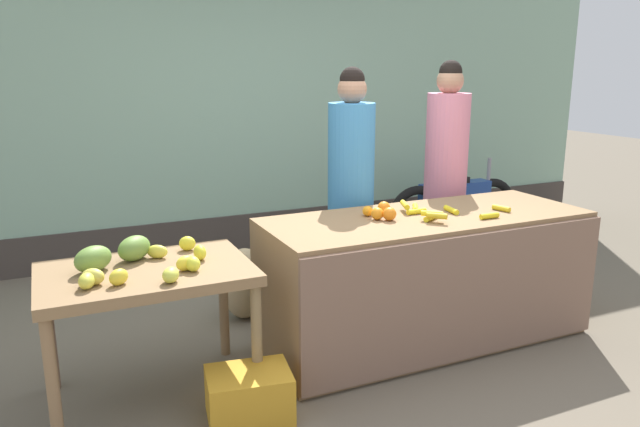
{
  "coord_description": "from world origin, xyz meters",
  "views": [
    {
      "loc": [
        -1.83,
        -3.22,
        1.83
      ],
      "look_at": [
        -0.28,
        0.15,
        0.92
      ],
      "focal_mm": 34.01,
      "sensor_mm": 36.0,
      "label": 1
    }
  ],
  "objects": [
    {
      "name": "vendor_woman_blue_shirt",
      "position": [
        0.2,
        0.66,
        0.92
      ],
      "size": [
        0.34,
        0.34,
        1.82
      ],
      "color": "#33333D",
      "rests_on": "ground"
    },
    {
      "name": "fruit_stall_counter",
      "position": [
        0.43,
        -0.01,
        0.43
      ],
      "size": [
        2.18,
        0.84,
        0.87
      ],
      "color": "olive",
      "rests_on": "ground"
    },
    {
      "name": "produce_sack",
      "position": [
        -0.58,
        0.83,
        0.27
      ],
      "size": [
        0.45,
        0.42,
        0.53
      ],
      "primitive_type": "ellipsoid",
      "rotation": [
        0.0,
        0.0,
        0.44
      ],
      "color": "tan",
      "rests_on": "ground"
    },
    {
      "name": "market_wall_back",
      "position": [
        0.0,
        2.61,
        1.69
      ],
      "size": [
        8.57,
        0.23,
        3.45
      ],
      "color": "#8CB299",
      "rests_on": "ground"
    },
    {
      "name": "banana_bunch_pile",
      "position": [
        0.5,
        -0.05,
        0.9
      ],
      "size": [
        0.69,
        0.48,
        0.07
      ],
      "color": "yellow",
      "rests_on": "fruit_stall_counter"
    },
    {
      "name": "mango_papaya_pile",
      "position": [
        -1.46,
        0.04,
        0.82
      ],
      "size": [
        0.73,
        0.64,
        0.14
      ],
      "color": "yellow",
      "rests_on": "side_table_wooden"
    },
    {
      "name": "parked_motorcycle",
      "position": [
        2.02,
        1.8,
        0.4
      ],
      "size": [
        1.6,
        0.18,
        0.88
      ],
      "color": "black",
      "rests_on": "ground"
    },
    {
      "name": "side_table_wooden",
      "position": [
        -1.39,
        0.0,
        0.67
      ],
      "size": [
        1.12,
        0.75,
        0.76
      ],
      "color": "olive",
      "rests_on": "ground"
    },
    {
      "name": "vendor_woman_pink_shirt",
      "position": [
        1.1,
        0.73,
        0.94
      ],
      "size": [
        0.34,
        0.34,
        1.87
      ],
      "color": "#33333D",
      "rests_on": "ground"
    },
    {
      "name": "orange_pile",
      "position": [
        0.12,
        0.06,
        0.91
      ],
      "size": [
        0.2,
        0.25,
        0.09
      ],
      "color": "orange",
      "rests_on": "fruit_stall_counter"
    },
    {
      "name": "produce_crate",
      "position": [
        -0.96,
        -0.44,
        0.13
      ],
      "size": [
        0.48,
        0.39,
        0.26
      ],
      "primitive_type": "cube",
      "rotation": [
        0.0,
        0.0,
        -0.16
      ],
      "color": "gold",
      "rests_on": "ground"
    },
    {
      "name": "ground_plane",
      "position": [
        0.0,
        0.0,
        0.0
      ],
      "size": [
        24.0,
        24.0,
        0.0
      ],
      "primitive_type": "plane",
      "color": "#665B4C"
    }
  ]
}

